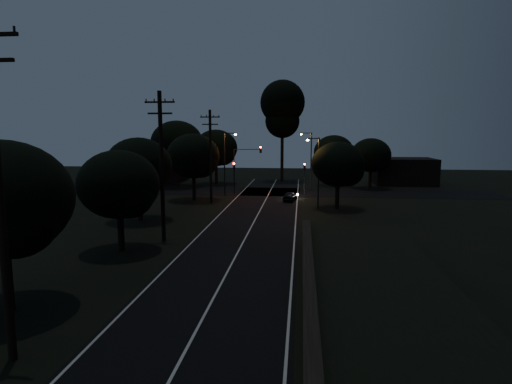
{
  "coord_description": "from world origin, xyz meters",
  "views": [
    {
      "loc": [
        4.19,
        -15.33,
        8.11
      ],
      "look_at": [
        0.0,
        24.0,
        2.5
      ],
      "focal_mm": 30.0,
      "sensor_mm": 36.0,
      "label": 1
    }
  ],
  "objects_px": {
    "tall_pine": "(282,108)",
    "car": "(290,196)",
    "utility_pole_far": "(211,155)",
    "streetlight_c": "(317,168)",
    "signal_right": "(304,173)",
    "streetlight_b": "(310,157)",
    "utility_pole_mid": "(162,164)",
    "signal_mast": "(247,161)",
    "streetlight_a": "(226,159)",
    "signal_left": "(234,172)"
  },
  "relations": [
    {
      "from": "streetlight_b",
      "to": "car",
      "type": "xyz_separation_m",
      "value": [
        -2.37,
        -9.41,
        -4.09
      ]
    },
    {
      "from": "tall_pine",
      "to": "car",
      "type": "bearing_deg",
      "value": -84.58
    },
    {
      "from": "signal_left",
      "to": "signal_mast",
      "type": "distance_m",
      "value": 2.26
    },
    {
      "from": "tall_pine",
      "to": "streetlight_a",
      "type": "relative_size",
      "value": 2.04
    },
    {
      "from": "streetlight_c",
      "to": "streetlight_a",
      "type": "bearing_deg",
      "value": 144.31
    },
    {
      "from": "utility_pole_mid",
      "to": "signal_mast",
      "type": "bearing_deg",
      "value": 82.96
    },
    {
      "from": "utility_pole_mid",
      "to": "streetlight_a",
      "type": "distance_m",
      "value": 23.04
    },
    {
      "from": "signal_right",
      "to": "streetlight_b",
      "type": "xyz_separation_m",
      "value": [
        0.71,
        4.01,
        1.8
      ]
    },
    {
      "from": "tall_pine",
      "to": "utility_pole_far",
      "type": "bearing_deg",
      "value": -106.93
    },
    {
      "from": "utility_pole_far",
      "to": "streetlight_c",
      "type": "distance_m",
      "value": 12.05
    },
    {
      "from": "signal_right",
      "to": "streetlight_c",
      "type": "bearing_deg",
      "value": -82.98
    },
    {
      "from": "streetlight_c",
      "to": "signal_right",
      "type": "bearing_deg",
      "value": 97.02
    },
    {
      "from": "signal_right",
      "to": "streetlight_a",
      "type": "height_order",
      "value": "streetlight_a"
    },
    {
      "from": "tall_pine",
      "to": "streetlight_c",
      "type": "bearing_deg",
      "value": -79.07
    },
    {
      "from": "utility_pole_far",
      "to": "signal_right",
      "type": "relative_size",
      "value": 2.56
    },
    {
      "from": "signal_right",
      "to": "streetlight_c",
      "type": "height_order",
      "value": "streetlight_c"
    },
    {
      "from": "streetlight_b",
      "to": "car",
      "type": "bearing_deg",
      "value": -104.14
    },
    {
      "from": "utility_pole_far",
      "to": "streetlight_a",
      "type": "distance_m",
      "value": 6.1
    },
    {
      "from": "streetlight_c",
      "to": "car",
      "type": "xyz_separation_m",
      "value": [
        -2.89,
        4.59,
        -3.8
      ]
    },
    {
      "from": "signal_left",
      "to": "car",
      "type": "relative_size",
      "value": 1.27
    },
    {
      "from": "utility_pole_mid",
      "to": "signal_mast",
      "type": "relative_size",
      "value": 1.76
    },
    {
      "from": "signal_right",
      "to": "car",
      "type": "xyz_separation_m",
      "value": [
        -1.66,
        -5.4,
        -2.29
      ]
    },
    {
      "from": "streetlight_a",
      "to": "streetlight_b",
      "type": "xyz_separation_m",
      "value": [
        10.61,
        6.0,
        0.0
      ]
    },
    {
      "from": "signal_mast",
      "to": "car",
      "type": "relative_size",
      "value": 1.94
    },
    {
      "from": "utility_pole_far",
      "to": "signal_left",
      "type": "height_order",
      "value": "utility_pole_far"
    },
    {
      "from": "signal_mast",
      "to": "streetlight_a",
      "type": "bearing_deg",
      "value": -140.23
    },
    {
      "from": "streetlight_a",
      "to": "streetlight_c",
      "type": "height_order",
      "value": "streetlight_a"
    },
    {
      "from": "streetlight_b",
      "to": "signal_right",
      "type": "bearing_deg",
      "value": -100.0
    },
    {
      "from": "utility_pole_mid",
      "to": "streetlight_a",
      "type": "bearing_deg",
      "value": 88.27
    },
    {
      "from": "streetlight_c",
      "to": "tall_pine",
      "type": "bearing_deg",
      "value": 100.93
    },
    {
      "from": "tall_pine",
      "to": "streetlight_a",
      "type": "xyz_separation_m",
      "value": [
        -6.31,
        -17.0,
        -7.16
      ]
    },
    {
      "from": "streetlight_a",
      "to": "signal_right",
      "type": "bearing_deg",
      "value": 11.34
    },
    {
      "from": "tall_pine",
      "to": "signal_left",
      "type": "bearing_deg",
      "value": -110.46
    },
    {
      "from": "utility_pole_far",
      "to": "signal_right",
      "type": "height_order",
      "value": "utility_pole_far"
    },
    {
      "from": "signal_right",
      "to": "tall_pine",
      "type": "bearing_deg",
      "value": 103.49
    },
    {
      "from": "signal_mast",
      "to": "streetlight_a",
      "type": "xyz_separation_m",
      "value": [
        -2.39,
        -1.99,
        0.3
      ]
    },
    {
      "from": "utility_pole_mid",
      "to": "streetlight_c",
      "type": "distance_m",
      "value": 19.15
    },
    {
      "from": "signal_left",
      "to": "streetlight_b",
      "type": "bearing_deg",
      "value": 22.05
    },
    {
      "from": "utility_pole_far",
      "to": "streetlight_a",
      "type": "height_order",
      "value": "utility_pole_far"
    },
    {
      "from": "tall_pine",
      "to": "utility_pole_mid",
      "type": "bearing_deg",
      "value": -99.93
    },
    {
      "from": "signal_right",
      "to": "streetlight_c",
      "type": "distance_m",
      "value": 10.18
    },
    {
      "from": "signal_mast",
      "to": "car",
      "type": "height_order",
      "value": "signal_mast"
    },
    {
      "from": "car",
      "to": "signal_mast",
      "type": "bearing_deg",
      "value": -32.68
    },
    {
      "from": "utility_pole_far",
      "to": "car",
      "type": "distance_m",
      "value": 10.53
    },
    {
      "from": "utility_pole_mid",
      "to": "tall_pine",
      "type": "height_order",
      "value": "tall_pine"
    },
    {
      "from": "signal_right",
      "to": "streetlight_a",
      "type": "xyz_separation_m",
      "value": [
        -9.91,
        -1.99,
        1.8
      ]
    },
    {
      "from": "tall_pine",
      "to": "car",
      "type": "distance_m",
      "value": 23.39
    },
    {
      "from": "utility_pole_far",
      "to": "tall_pine",
      "type": "xyz_separation_m",
      "value": [
        7.0,
        23.0,
        6.31
      ]
    },
    {
      "from": "utility_pole_mid",
      "to": "streetlight_c",
      "type": "bearing_deg",
      "value": 51.74
    },
    {
      "from": "tall_pine",
      "to": "signal_right",
      "type": "bearing_deg",
      "value": -76.51
    }
  ]
}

